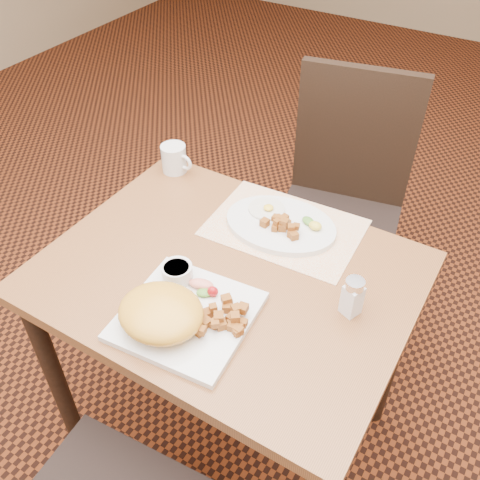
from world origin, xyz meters
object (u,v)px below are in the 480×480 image
Objects in this scene: chair_far at (342,196)px; salt_shaker at (353,296)px; plate_oval at (281,225)px; table at (227,301)px; coffee_mug at (175,159)px; plate_square at (187,316)px.

chair_far is 0.78m from salt_shaker.
chair_far is 3.19× the size of plate_oval.
salt_shaker reaches higher than table.
coffee_mug reaches higher than table.
coffee_mug is at bearing 35.37° from chair_far.
chair_far reaches higher than coffee_mug.
chair_far is 0.64m from coffee_mug.
coffee_mug is (-0.68, 0.26, -0.01)m from salt_shaker.
plate_oval is 3.05× the size of salt_shaker.
plate_oval is 2.80× the size of coffee_mug.
plate_oval is (0.03, 0.39, 0.00)m from plate_square.
chair_far reaches higher than table.
table is 0.93× the size of chair_far.
table is at bearing -99.27° from plate_oval.
coffee_mug is at bearing 159.15° from salt_shaker.
plate_square is at bearing -145.78° from salt_shaker.
table is 8.29× the size of coffee_mug.
plate_square is (-0.03, -0.89, 0.22)m from chair_far.
chair_far is at bearing 90.32° from plate_oval.
table is 0.21m from plate_square.
coffee_mug is (-0.40, -0.42, 0.25)m from chair_far.
coffee_mug is at bearing 128.80° from plate_square.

